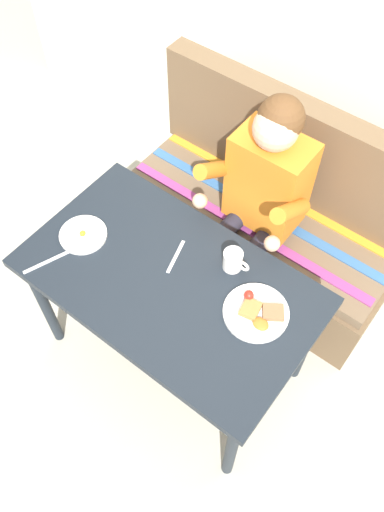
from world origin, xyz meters
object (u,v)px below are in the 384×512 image
plate_breakfast (257,312)px  person (260,194)px  knife (46,262)px  plate_eggs (83,234)px  table (170,290)px  coffee_mug (233,260)px  couch (263,221)px  fork (176,257)px

plate_breakfast → person: bearing=122.5°
knife → plate_eggs: bearing=103.4°
table → coffee_mug: size_ratio=10.17×
couch → table: bearing=-90.0°
plate_eggs → couch: bearing=62.7°
table → fork: bearing=114.7°
table → couch: (0.00, 0.76, -0.32)m
plate_eggs → knife: size_ratio=1.01×
plate_breakfast → fork: bearing=177.7°
table → plate_breakfast: bearing=13.0°
person → knife: (-0.49, -0.83, -0.01)m
table → couch: size_ratio=0.83×
fork → table: bearing=-81.3°
plate_eggs → knife: plate_eggs is taller
plate_breakfast → knife: plate_breakfast is taller
coffee_mug → fork: coffee_mug is taller
table → plate_eggs: plate_eggs is taller
table → coffee_mug: (0.17, 0.20, 0.13)m
plate_breakfast → coffee_mug: (-0.20, 0.12, 0.04)m
table → knife: knife is taller
coffee_mug → fork: bearing=-154.0°
couch → plate_eggs: (-0.42, -0.82, 0.41)m
plate_eggs → table: bearing=7.3°
table → couch: couch is taller
table → coffee_mug: 0.29m
table → plate_eggs: size_ratio=5.94×
table → knife: bearing=-151.3°
person → table: bearing=-94.0°
table → coffee_mug: bearing=50.8°
person → coffee_mug: bearing=-72.0°
plate_eggs → fork: 0.41m
knife → fork: bearing=61.4°
plate_breakfast → fork: (-0.41, 0.02, -0.01)m
person → plate_eggs: 0.79m
table → fork: (-0.05, 0.10, 0.08)m
knife → coffee_mug: bearing=56.8°
fork → plate_eggs: bearing=-173.7°
couch → plate_eggs: couch is taller
coffee_mug → fork: 0.24m
fork → knife: bearing=-155.2°
couch → coffee_mug: couch is taller
coffee_mug → knife: (-0.61, -0.45, -0.05)m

